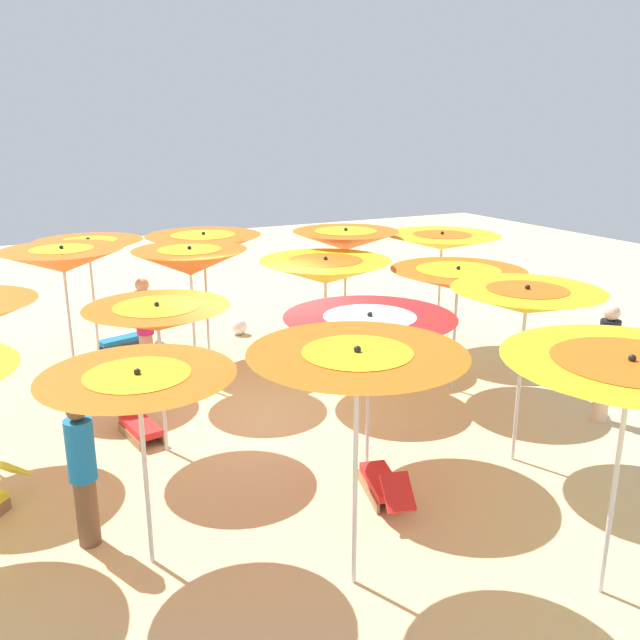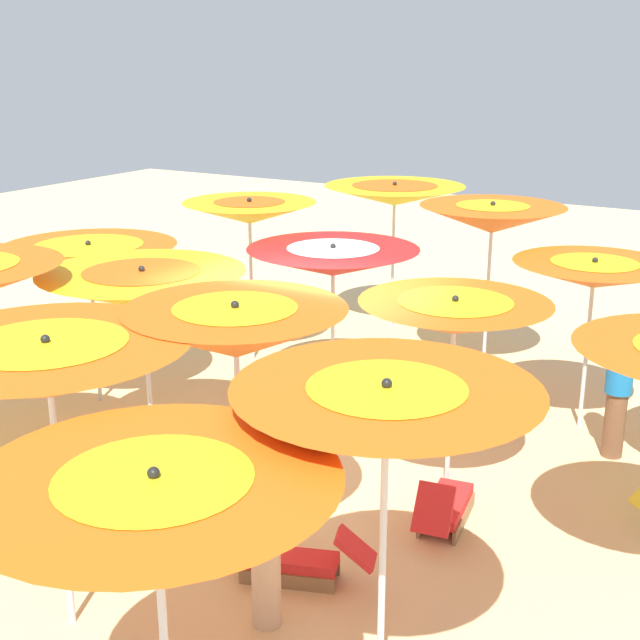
{
  "view_description": "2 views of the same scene",
  "coord_description": "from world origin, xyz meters",
  "px_view_note": "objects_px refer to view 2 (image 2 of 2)",
  "views": [
    {
      "loc": [
        -3.55,
        -8.84,
        4.44
      ],
      "look_at": [
        1.71,
        1.52,
        1.04
      ],
      "focal_mm": 37.6,
      "sensor_mm": 36.0,
      "label": 1
    },
    {
      "loc": [
        -4.64,
        7.62,
        4.49
      ],
      "look_at": [
        0.7,
        -1.43,
        1.23
      ],
      "focal_mm": 48.57,
      "sensor_mm": 36.0,
      "label": 2
    }
  ],
  "objects_px": {
    "beach_umbrella_11": "(48,369)",
    "lounger_2": "(380,369)",
    "beach_umbrella_4": "(492,219)",
    "beach_umbrella_8": "(594,275)",
    "beachgoer_2": "(619,384)",
    "beach_umbrella_0": "(394,195)",
    "beachgoer_0": "(265,515)",
    "beach_umbrella_5": "(333,261)",
    "lounger_0": "(300,561)",
    "beach_umbrella_15": "(155,505)",
    "beach_umbrella_6": "(143,289)",
    "beach_umbrella_2": "(89,258)",
    "beach_umbrella_1": "(250,212)",
    "beachgoer_1": "(131,283)",
    "beach_umbrella_10": "(236,332)",
    "beach_umbrella_9": "(454,317)",
    "lounger_1": "(445,507)",
    "beach_umbrella_14": "(386,416)"
  },
  "relations": [
    {
      "from": "beach_umbrella_11",
      "to": "lounger_2",
      "type": "relative_size",
      "value": 1.94
    },
    {
      "from": "beach_umbrella_4",
      "to": "beach_umbrella_8",
      "type": "distance_m",
      "value": 2.16
    },
    {
      "from": "beach_umbrella_8",
      "to": "beachgoer_2",
      "type": "distance_m",
      "value": 1.36
    },
    {
      "from": "beach_umbrella_0",
      "to": "lounger_2",
      "type": "height_order",
      "value": "beach_umbrella_0"
    },
    {
      "from": "beach_umbrella_8",
      "to": "beachgoer_0",
      "type": "xyz_separation_m",
      "value": [
        1.19,
        5.25,
        -0.96
      ]
    },
    {
      "from": "beach_umbrella_5",
      "to": "beachgoer_2",
      "type": "xyz_separation_m",
      "value": [
        -3.64,
        -0.17,
        -1.03
      ]
    },
    {
      "from": "lounger_0",
      "to": "lounger_2",
      "type": "distance_m",
      "value": 4.91
    },
    {
      "from": "lounger_2",
      "to": "beach_umbrella_15",
      "type": "bearing_deg",
      "value": 32.02
    },
    {
      "from": "beach_umbrella_4",
      "to": "beach_umbrella_6",
      "type": "height_order",
      "value": "beach_umbrella_4"
    },
    {
      "from": "beach_umbrella_4",
      "to": "lounger_2",
      "type": "distance_m",
      "value": 2.62
    },
    {
      "from": "beach_umbrella_2",
      "to": "beachgoer_0",
      "type": "height_order",
      "value": "beach_umbrella_2"
    },
    {
      "from": "beach_umbrella_0",
      "to": "beach_umbrella_1",
      "type": "distance_m",
      "value": 2.73
    },
    {
      "from": "beach_umbrella_5",
      "to": "beachgoer_2",
      "type": "relative_size",
      "value": 1.32
    },
    {
      "from": "beach_umbrella_1",
      "to": "beach_umbrella_8",
      "type": "distance_m",
      "value": 4.98
    },
    {
      "from": "lounger_0",
      "to": "beach_umbrella_4",
      "type": "bearing_deg",
      "value": -105.45
    },
    {
      "from": "beachgoer_1",
      "to": "beach_umbrella_10",
      "type": "bearing_deg",
      "value": -129.22
    },
    {
      "from": "beach_umbrella_1",
      "to": "beach_umbrella_11",
      "type": "distance_m",
      "value": 6.5
    },
    {
      "from": "beach_umbrella_4",
      "to": "beach_umbrella_15",
      "type": "height_order",
      "value": "beach_umbrella_4"
    },
    {
      "from": "beach_umbrella_11",
      "to": "beach_umbrella_15",
      "type": "xyz_separation_m",
      "value": [
        -1.96,
        1.06,
        -0.07
      ]
    },
    {
      "from": "beach_umbrella_11",
      "to": "beachgoer_1",
      "type": "relative_size",
      "value": 1.34
    },
    {
      "from": "beach_umbrella_9",
      "to": "beach_umbrella_11",
      "type": "xyz_separation_m",
      "value": [
        1.79,
        3.62,
        0.27
      ]
    },
    {
      "from": "beach_umbrella_8",
      "to": "lounger_1",
      "type": "xyz_separation_m",
      "value": [
        0.53,
        3.08,
        -1.75
      ]
    },
    {
      "from": "beach_umbrella_11",
      "to": "lounger_1",
      "type": "relative_size",
      "value": 2.06
    },
    {
      "from": "beachgoer_2",
      "to": "beach_umbrella_15",
      "type": "bearing_deg",
      "value": 106.58
    },
    {
      "from": "beach_umbrella_8",
      "to": "beach_umbrella_11",
      "type": "height_order",
      "value": "beach_umbrella_11"
    },
    {
      "from": "beachgoer_0",
      "to": "beach_umbrella_4",
      "type": "bearing_deg",
      "value": 134.67
    },
    {
      "from": "beach_umbrella_0",
      "to": "lounger_0",
      "type": "relative_size",
      "value": 2.03
    },
    {
      "from": "beach_umbrella_5",
      "to": "beachgoer_1",
      "type": "relative_size",
      "value": 1.2
    },
    {
      "from": "beach_umbrella_10",
      "to": "beach_umbrella_2",
      "type": "bearing_deg",
      "value": -29.26
    },
    {
      "from": "beach_umbrella_1",
      "to": "beach_umbrella_15",
      "type": "distance_m",
      "value": 8.33
    },
    {
      "from": "beach_umbrella_10",
      "to": "beachgoer_1",
      "type": "height_order",
      "value": "beach_umbrella_10"
    },
    {
      "from": "lounger_2",
      "to": "lounger_1",
      "type": "bearing_deg",
      "value": 51.0
    },
    {
      "from": "beach_umbrella_1",
      "to": "beach_umbrella_15",
      "type": "bearing_deg",
      "value": 121.53
    },
    {
      "from": "beach_umbrella_5",
      "to": "lounger_2",
      "type": "distance_m",
      "value": 1.94
    },
    {
      "from": "beach_umbrella_8",
      "to": "beach_umbrella_14",
      "type": "bearing_deg",
      "value": 90.2
    },
    {
      "from": "beach_umbrella_8",
      "to": "beachgoer_2",
      "type": "xyz_separation_m",
      "value": [
        -0.53,
        0.63,
        -1.07
      ]
    },
    {
      "from": "beach_umbrella_6",
      "to": "beach_umbrella_14",
      "type": "bearing_deg",
      "value": 152.21
    },
    {
      "from": "lounger_1",
      "to": "lounger_2",
      "type": "distance_m",
      "value": 3.9
    },
    {
      "from": "beach_umbrella_8",
      "to": "beachgoer_1",
      "type": "xyz_separation_m",
      "value": [
        7.05,
        0.36,
        -0.97
      ]
    },
    {
      "from": "beach_umbrella_15",
      "to": "lounger_1",
      "type": "height_order",
      "value": "beach_umbrella_15"
    },
    {
      "from": "beach_umbrella_14",
      "to": "beach_umbrella_4",
      "type": "bearing_deg",
      "value": -75.64
    },
    {
      "from": "beach_umbrella_5",
      "to": "beach_umbrella_1",
      "type": "bearing_deg",
      "value": -23.29
    },
    {
      "from": "beach_umbrella_5",
      "to": "beach_umbrella_10",
      "type": "distance_m",
      "value": 4.01
    },
    {
      "from": "beach_umbrella_4",
      "to": "beach_umbrella_10",
      "type": "relative_size",
      "value": 1.01
    },
    {
      "from": "lounger_1",
      "to": "beachgoer_1",
      "type": "height_order",
      "value": "beachgoer_1"
    },
    {
      "from": "beach_umbrella_8",
      "to": "lounger_1",
      "type": "bearing_deg",
      "value": 80.2
    },
    {
      "from": "beach_umbrella_0",
      "to": "beach_umbrella_15",
      "type": "height_order",
      "value": "beach_umbrella_0"
    },
    {
      "from": "beach_umbrella_10",
      "to": "lounger_1",
      "type": "xyz_separation_m",
      "value": [
        -1.35,
        -1.53,
        -2.02
      ]
    },
    {
      "from": "beach_umbrella_4",
      "to": "beach_umbrella_8",
      "type": "bearing_deg",
      "value": 144.13
    },
    {
      "from": "beachgoer_0",
      "to": "beachgoer_2",
      "type": "xyz_separation_m",
      "value": [
        -1.72,
        -4.61,
        -0.12
      ]
    }
  ]
}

